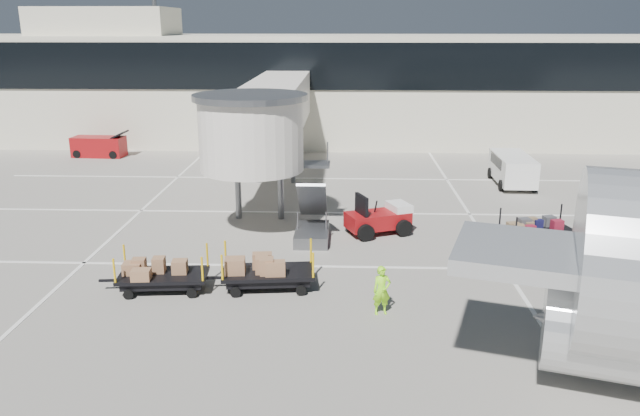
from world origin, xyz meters
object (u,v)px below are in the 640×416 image
at_px(baggage_tug, 379,219).
at_px(suitcase_cart, 538,232).
at_px(belt_loader, 99,147).
at_px(box_cart_near, 267,272).
at_px(ground_worker, 382,290).
at_px(box_cart_far, 162,275).
at_px(minivan, 512,167).

bearing_deg(baggage_tug, suitcase_cart, -32.28).
bearing_deg(suitcase_cart, belt_loader, 131.48).
xyz_separation_m(baggage_tug, box_cart_near, (-4.18, -6.05, -0.09)).
bearing_deg(suitcase_cart, ground_worker, -149.65).
bearing_deg(box_cart_near, baggage_tug, 49.32).
xyz_separation_m(box_cart_near, box_cart_far, (-3.59, -0.36, -0.02)).
height_order(suitcase_cart, box_cart_near, box_cart_near).
xyz_separation_m(box_cart_far, ground_worker, (7.42, -1.53, 0.26)).
relative_size(box_cart_far, belt_loader, 0.98).
height_order(baggage_tug, ground_worker, baggage_tug).
height_order(suitcase_cart, ground_worker, ground_worker).
distance_m(suitcase_cart, box_cart_near, 11.79).
height_order(suitcase_cart, box_cart_far, box_cart_far).
distance_m(box_cart_far, minivan, 22.07).
bearing_deg(belt_loader, minivan, -10.78).
height_order(ground_worker, minivan, minivan).
bearing_deg(baggage_tug, minivan, 25.95).
height_order(box_cart_near, minivan, minivan).
xyz_separation_m(box_cart_far, minivan, (15.75, 15.45, 0.48)).
bearing_deg(ground_worker, baggage_tug, 73.89).
height_order(box_cart_near, ground_worker, ground_worker).
bearing_deg(box_cart_near, minivan, 45.06).
xyz_separation_m(baggage_tug, minivan, (7.98, 9.03, 0.36)).
bearing_deg(minivan, belt_loader, 166.71).
bearing_deg(box_cart_far, suitcase_cart, 15.23).
bearing_deg(box_cart_near, suitcase_cart, 18.68).
relative_size(baggage_tug, box_cart_far, 0.81).
relative_size(box_cart_far, minivan, 0.83).
relative_size(baggage_tug, ground_worker, 1.91).
bearing_deg(box_cart_far, ground_worker, -16.77).
height_order(box_cart_near, box_cart_far, box_cart_near).
xyz_separation_m(suitcase_cart, box_cart_far, (-14.30, -5.30, 0.02)).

